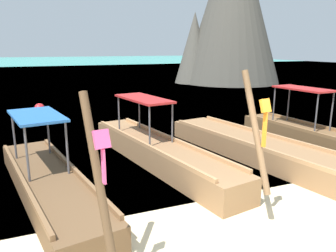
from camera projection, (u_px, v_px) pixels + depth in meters
name	position (u px, v px, depth m)	size (l,w,h in m)	color
sea_water	(51.00, 65.00, 61.11)	(120.00, 120.00, 0.00)	#2DB29E
longtail_boat_pink_ribbon	(49.00, 183.00, 7.30)	(2.21, 6.59, 2.68)	brown
longtail_boat_orange_ribbon	(158.00, 152.00, 9.26)	(2.18, 7.32, 2.86)	olive
longtail_boat_turquoise_ribbon	(258.00, 149.00, 9.77)	(2.59, 7.60, 2.63)	olive
longtail_boat_yellow_ribbon	(318.00, 136.00, 11.11)	(1.57, 7.04, 2.67)	brown
karst_rock	(231.00, 4.00, 29.72)	(9.71, 9.10, 14.76)	#47443D
mooring_buoy_near	(40.00, 108.00, 16.54)	(0.50, 0.50, 0.50)	red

